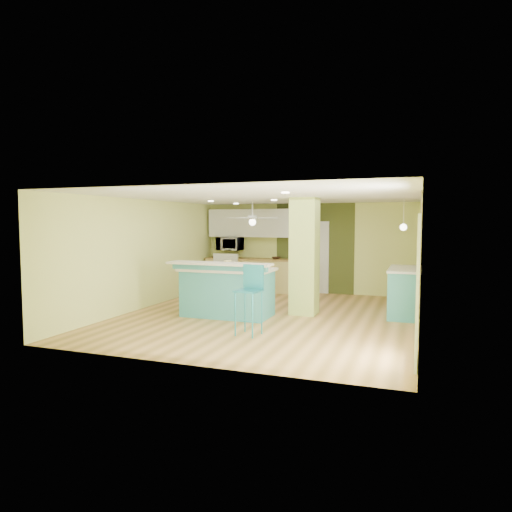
# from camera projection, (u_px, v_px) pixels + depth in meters

# --- Properties ---
(floor) EXTENTS (6.00, 7.00, 0.01)m
(floor) POSITION_uv_depth(u_px,v_px,m) (268.00, 316.00, 9.63)
(floor) COLOR olive
(floor) RESTS_ON ground
(ceiling) EXTENTS (6.00, 7.00, 0.01)m
(ceiling) POSITION_uv_depth(u_px,v_px,m) (269.00, 197.00, 9.44)
(ceiling) COLOR white
(ceiling) RESTS_ON wall_back
(wall_back) EXTENTS (6.00, 0.01, 2.50)m
(wall_back) POSITION_uv_depth(u_px,v_px,m) (308.00, 248.00, 12.82)
(wall_back) COLOR #DEE77B
(wall_back) RESTS_ON floor
(wall_front) EXTENTS (6.00, 0.01, 2.50)m
(wall_front) POSITION_uv_depth(u_px,v_px,m) (188.00, 276.00, 6.25)
(wall_front) COLOR #DEE77B
(wall_front) RESTS_ON floor
(wall_left) EXTENTS (0.01, 7.00, 2.50)m
(wall_left) POSITION_uv_depth(u_px,v_px,m) (145.00, 254.00, 10.55)
(wall_left) COLOR #DEE77B
(wall_left) RESTS_ON floor
(wall_right) EXTENTS (0.01, 7.00, 2.50)m
(wall_right) POSITION_uv_depth(u_px,v_px,m) (421.00, 262.00, 8.51)
(wall_right) COLOR #DEE77B
(wall_right) RESTS_ON floor
(wood_panel) EXTENTS (0.02, 3.40, 2.50)m
(wood_panel) POSITION_uv_depth(u_px,v_px,m) (420.00, 259.00, 9.08)
(wood_panel) COLOR olive
(wood_panel) RESTS_ON floor
(olive_accent) EXTENTS (2.20, 0.02, 2.50)m
(olive_accent) POSITION_uv_depth(u_px,v_px,m) (315.00, 248.00, 12.73)
(olive_accent) COLOR #434B1E
(olive_accent) RESTS_ON floor
(interior_door) EXTENTS (0.82, 0.05, 2.00)m
(interior_door) POSITION_uv_depth(u_px,v_px,m) (314.00, 257.00, 12.73)
(interior_door) COLOR silver
(interior_door) RESTS_ON floor
(french_door) EXTENTS (0.04, 1.08, 2.10)m
(french_door) POSITION_uv_depth(u_px,v_px,m) (418.00, 289.00, 6.38)
(french_door) COLOR silver
(french_door) RESTS_ON floor
(column) EXTENTS (0.55, 0.55, 2.50)m
(column) POSITION_uv_depth(u_px,v_px,m) (304.00, 256.00, 9.78)
(column) COLOR #A6BC57
(column) RESTS_ON floor
(kitchen_run) EXTENTS (3.25, 0.63, 0.94)m
(kitchen_run) POSITION_uv_depth(u_px,v_px,m) (260.00, 275.00, 13.03)
(kitchen_run) COLOR #D1BE6D
(kitchen_run) RESTS_ON floor
(stove) EXTENTS (0.76, 0.66, 1.08)m
(stove) POSITION_uv_depth(u_px,v_px,m) (230.00, 274.00, 13.35)
(stove) COLOR silver
(stove) RESTS_ON floor
(upper_cabinets) EXTENTS (3.20, 0.34, 0.80)m
(upper_cabinets) POSITION_uv_depth(u_px,v_px,m) (262.00, 223.00, 13.03)
(upper_cabinets) COLOR silver
(upper_cabinets) RESTS_ON wall_back
(microwave) EXTENTS (0.70, 0.48, 0.39)m
(microwave) POSITION_uv_depth(u_px,v_px,m) (230.00, 244.00, 13.29)
(microwave) COLOR silver
(microwave) RESTS_ON wall_back
(ceiling_fan) EXTENTS (1.41, 1.41, 0.61)m
(ceiling_fan) POSITION_uv_depth(u_px,v_px,m) (252.00, 218.00, 11.72)
(ceiling_fan) COLOR silver
(ceiling_fan) RESTS_ON ceiling
(pendant_lamp) EXTENTS (0.14, 0.14, 0.69)m
(pendant_lamp) POSITION_uv_depth(u_px,v_px,m) (403.00, 227.00, 9.29)
(pendant_lamp) COLOR silver
(pendant_lamp) RESTS_ON ceiling
(wall_decor) EXTENTS (0.03, 0.90, 0.70)m
(wall_decor) POSITION_uv_depth(u_px,v_px,m) (419.00, 244.00, 9.25)
(wall_decor) COLOR brown
(wall_decor) RESTS_ON wood_panel
(peninsula) EXTENTS (2.19, 1.16, 1.17)m
(peninsula) POSITION_uv_depth(u_px,v_px,m) (227.00, 291.00, 9.60)
(peninsula) COLOR teal
(peninsula) RESTS_ON floor
(bar_stool) EXTENTS (0.46, 0.46, 1.23)m
(bar_stool) POSITION_uv_depth(u_px,v_px,m) (251.00, 288.00, 8.04)
(bar_stool) COLOR teal
(bar_stool) RESTS_ON floor
(side_counter) EXTENTS (0.67, 1.57, 1.01)m
(side_counter) POSITION_uv_depth(u_px,v_px,m) (405.00, 292.00, 9.68)
(side_counter) COLOR teal
(side_counter) RESTS_ON floor
(fruit_bowl) EXTENTS (0.26, 0.26, 0.06)m
(fruit_bowl) POSITION_uv_depth(u_px,v_px,m) (276.00, 258.00, 12.83)
(fruit_bowl) COLOR #392217
(fruit_bowl) RESTS_ON kitchen_run
(canister) EXTENTS (0.15, 0.15, 0.16)m
(canister) POSITION_uv_depth(u_px,v_px,m) (228.00, 264.00, 9.66)
(canister) COLOR yellow
(canister) RESTS_ON peninsula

